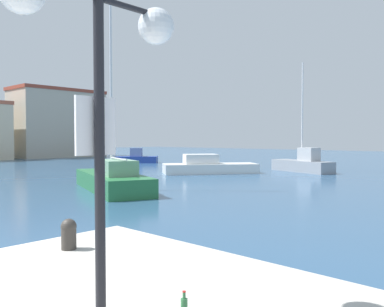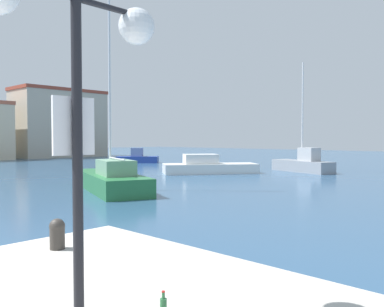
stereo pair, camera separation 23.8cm
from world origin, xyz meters
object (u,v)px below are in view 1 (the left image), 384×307
Objects in this scene: sailboat_green_center_channel at (112,179)px; lamppost at (98,37)px; mooring_bollard at (69,233)px; sailboat_grey_distant_north at (303,164)px; motorboat_white_behind_lamppost at (208,167)px; motorboat_blue_distant_east at (137,158)px; bottle at (184,307)px.

lamppost is at bearing -126.32° from sailboat_green_center_channel.
sailboat_grey_distant_north is at bearing 20.82° from mooring_bollard.
sailboat_green_center_channel reaches higher than motorboat_white_behind_lamppost.
sailboat_grey_distant_north is 1.21× the size of motorboat_white_behind_lamppost.
mooring_bollard is at bearing -128.45° from sailboat_green_center_channel.
lamppost reaches higher than motorboat_blue_distant_east.
sailboat_grey_distant_north is 0.72× the size of sailboat_green_center_channel.
motorboat_white_behind_lamppost reaches higher than bottle.
mooring_bollard is 16.42m from sailboat_green_center_channel.
sailboat_green_center_channel is at bearing 56.13° from bottle.
mooring_bollard is at bearing -159.18° from sailboat_grey_distant_north.
sailboat_grey_distant_north is (30.53, 13.85, -3.18)m from lamppost.
motorboat_blue_distant_east is 0.37× the size of sailboat_green_center_channel.
motorboat_white_behind_lamppost is 1.62× the size of motorboat_blue_distant_east.
sailboat_grey_distant_north is at bearing -37.94° from motorboat_white_behind_lamppost.
bottle is 33.08m from sailboat_grey_distant_north.
sailboat_green_center_channel is at bearing 51.55° from mooring_bollard.
mooring_bollard is (0.54, 3.15, 0.16)m from bottle.
lamppost is at bearing -114.55° from mooring_bollard.
lamppost reaches higher than mooring_bollard.
motorboat_blue_distant_east is at bearing 51.28° from bottle.
mooring_bollard is 31.34m from sailboat_grey_distant_north.
motorboat_blue_distant_east reaches higher than mooring_bollard.
sailboat_grey_distant_north is (29.83, 14.29, -0.51)m from bottle.
bottle is at bearing -139.87° from motorboat_white_behind_lamppost.
sailboat_green_center_channel is at bearing 174.90° from sailboat_grey_distant_north.
motorboat_white_behind_lamppost is at bearing 40.13° from bottle.
sailboat_grey_distant_north is 1.97× the size of motorboat_blue_distant_east.
motorboat_blue_distant_east is (29.01, 34.87, -3.33)m from lamppost.
bottle is 19.27m from sailboat_green_center_channel.
motorboat_blue_distant_east is (5.17, 15.81, 0.00)m from motorboat_white_behind_lamppost.
lamppost is 33.67m from sailboat_grey_distant_north.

